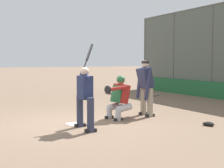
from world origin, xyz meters
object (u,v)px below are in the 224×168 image
Objects in this scene: batter_at_plate at (85,96)px; catcher_behind_plate at (119,97)px; spare_bat_third_base_side at (157,95)px; umpire_home at (145,86)px; fielding_glove_on_dirt at (209,124)px.

catcher_behind_plate is at bearing -58.99° from batter_at_plate.
batter_at_plate is at bearing -173.66° from spare_bat_third_base_side.
batter_at_plate reaches higher than umpire_home.
spare_bat_third_base_side is (4.37, -4.63, -0.62)m from catcher_behind_plate.
spare_bat_third_base_side is (5.17, -6.03, -0.80)m from batter_at_plate.
fielding_glove_on_dirt is at bearing -150.04° from spare_bat_third_base_side.
umpire_home reaches higher than spare_bat_third_base_side.
catcher_behind_plate is at bearing 98.10° from umpire_home.
umpire_home is 5.73× the size of fielding_glove_on_dirt.
catcher_behind_plate is 2.58m from fielding_glove_on_dirt.
fielding_glove_on_dirt is at bearing -109.84° from batter_at_plate.
catcher_behind_plate is 6.40m from spare_bat_third_base_side.
batter_at_plate is 3.29m from fielding_glove_on_dirt.
umpire_home is 5.70m from spare_bat_third_base_side.
catcher_behind_plate is at bearing -170.92° from spare_bat_third_base_side.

